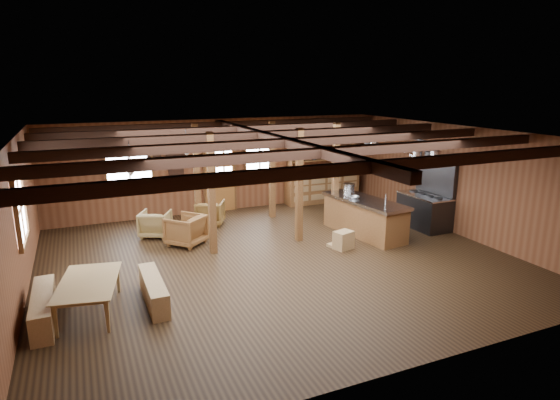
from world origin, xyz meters
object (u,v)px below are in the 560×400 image
dining_table (92,297)px  armchair_c (155,224)px  kitchen_island (364,217)px  armchair_b (210,213)px  commercial_range (426,205)px  armchair_a (186,230)px

dining_table → armchair_c: bearing=-12.9°
kitchen_island → dining_table: kitchen_island is taller
dining_table → armchair_b: (3.23, 4.20, 0.04)m
kitchen_island → armchair_c: (-4.99, 2.00, -0.14)m
commercial_range → dining_table: size_ratio=1.15×
armchair_a → dining_table: bearing=9.9°
commercial_range → dining_table: bearing=-169.2°
armchair_b → kitchen_island: bearing=171.4°
commercial_range → armchair_c: 7.21m
kitchen_island → dining_table: size_ratio=1.56×
commercial_range → armchair_a: commercial_range is taller
kitchen_island → commercial_range: commercial_range is taller
kitchen_island → commercial_range: (1.89, -0.12, 0.14)m
kitchen_island → armchair_b: size_ratio=3.52×
dining_table → armchair_b: size_ratio=2.25×
kitchen_island → commercial_range: bearing=-11.3°
kitchen_island → commercial_range: 1.90m
armchair_a → armchair_c: size_ratio=1.11×
armchair_b → armchair_a: bearing=81.6°
kitchen_island → dining_table: bearing=-172.9°
armchair_a → armchair_b: armchair_a is taller
kitchen_island → dining_table: (-6.66, -1.75, -0.19)m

